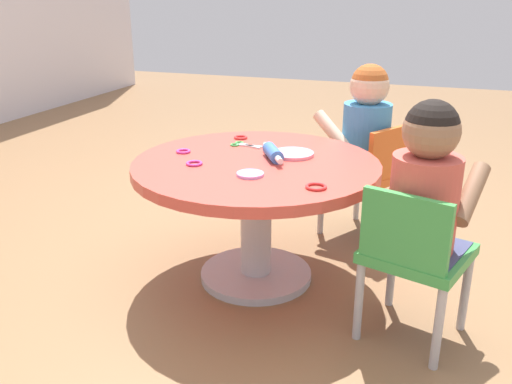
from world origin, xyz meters
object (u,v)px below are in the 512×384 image
(craft_table, at_px, (256,189))
(seated_child_right, at_px, (366,123))
(seated_child_left, at_px, (426,183))
(craft_scissors, at_px, (243,145))
(rolling_pin, at_px, (273,153))
(child_chair_right, at_px, (370,174))
(child_chair_left, at_px, (414,255))

(craft_table, distance_m, seated_child_right, 0.66)
(seated_child_left, bearing_deg, craft_scissors, 63.02)
(seated_child_right, xyz_separation_m, rolling_pin, (-0.51, 0.27, -0.02))
(craft_table, height_order, rolling_pin, rolling_pin)
(craft_table, distance_m, craft_scissors, 0.25)
(seated_child_left, distance_m, craft_scissors, 0.83)
(child_chair_right, distance_m, rolling_pin, 0.61)
(seated_child_left, xyz_separation_m, craft_scissors, (0.38, 0.74, -0.04))
(rolling_pin, distance_m, craft_scissors, 0.23)
(craft_table, distance_m, child_chair_right, 0.65)
(seated_child_left, xyz_separation_m, seated_child_right, (0.74, 0.30, 0.00))
(child_chair_right, bearing_deg, craft_table, 146.70)
(child_chair_left, relative_size, seated_child_left, 1.05)
(craft_table, bearing_deg, seated_child_right, -29.74)
(rolling_pin, bearing_deg, craft_scissors, 50.74)
(craft_table, height_order, craft_scissors, craft_scissors)
(seated_child_right, bearing_deg, seated_child_left, -158.29)
(craft_table, bearing_deg, child_chair_right, -33.30)
(craft_table, height_order, seated_child_left, seated_child_left)
(craft_table, distance_m, child_chair_left, 0.65)
(child_chair_right, relative_size, seated_child_right, 1.05)
(craft_table, xyz_separation_m, seated_child_right, (0.56, -0.32, 0.16))
(child_chair_left, relative_size, rolling_pin, 2.57)
(seated_child_right, height_order, craft_scissors, seated_child_right)
(child_chair_right, xyz_separation_m, craft_scissors, (-0.35, 0.48, 0.18))
(craft_scissors, bearing_deg, child_chair_left, -119.68)
(child_chair_left, distance_m, child_chair_right, 0.80)
(seated_child_left, height_order, craft_scissors, seated_child_left)
(seated_child_left, xyz_separation_m, child_chair_right, (0.72, 0.26, -0.23))
(child_chair_left, relative_size, child_chair_right, 1.00)
(seated_child_left, distance_m, rolling_pin, 0.61)
(seated_child_left, height_order, child_chair_right, seated_child_left)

